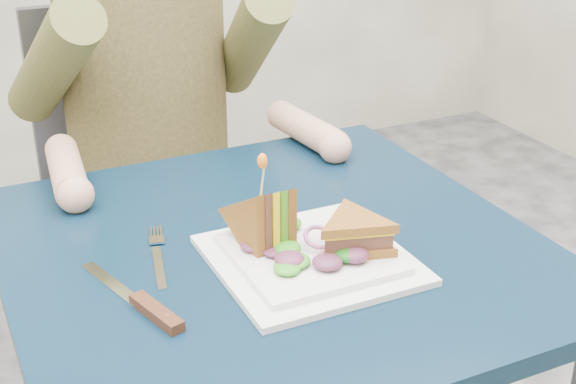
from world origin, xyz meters
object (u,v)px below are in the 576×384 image
table (272,290)px  chair (142,179)px  fork (158,257)px  sandwich_flat (354,234)px  plate (310,257)px  diner (144,28)px  knife (147,307)px  sandwich_upright (263,222)px

table → chair: chair is taller
fork → sandwich_flat: bearing=-27.5°
sandwich_flat → fork: (-0.24, 0.13, -0.04)m
sandwich_flat → fork: bearing=152.5°
table → plate: 0.12m
diner → knife: bearing=-106.9°
sandwich_upright → knife: size_ratio=0.63×
sandwich_flat → knife: sandwich_flat is taller
table → sandwich_flat: size_ratio=4.88×
plate → table: bearing=108.3°
diner → sandwich_upright: 0.65m
chair → sandwich_upright: bearing=-92.0°
table → fork: 0.18m
chair → fork: bearing=-103.2°
chair → knife: size_ratio=4.28×
chair → diner: diner is taller
fork → knife: knife is taller
diner → sandwich_upright: (-0.03, -0.64, -0.13)m
sandwich_flat → knife: size_ratio=0.71×
plate → sandwich_flat: sandwich_flat is taller
plate → knife: 0.24m
fork → table: bearing=-9.4°
diner → sandwich_flat: (0.08, -0.71, -0.14)m
chair → sandwich_upright: 0.79m
plate → fork: bearing=151.6°
diner → plate: 0.71m
chair → knife: chair is taller
diner → sandwich_flat: diner is taller
diner → plate: size_ratio=2.87×
table → chair: 0.73m
plate → sandwich_upright: size_ratio=1.90×
table → chair: (0.00, 0.72, -0.11)m
sandwich_flat → chair: bearing=95.5°
chair → knife: 0.86m
fork → sandwich_upright: bearing=-22.3°
sandwich_upright → fork: bearing=157.7°
chair → fork: 0.74m
fork → knife: size_ratio=0.82×
fork → knife: (-0.05, -0.12, 0.00)m
sandwich_upright → diner: bearing=87.7°
sandwich_upright → knife: 0.20m
diner → plate: bearing=-87.9°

